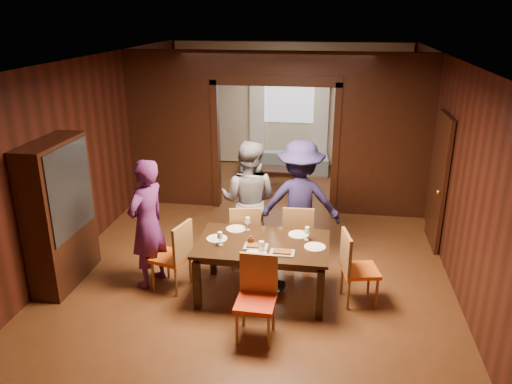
% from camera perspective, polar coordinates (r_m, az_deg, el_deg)
% --- Properties ---
extents(floor, '(9.00, 9.00, 0.00)m').
position_cam_1_polar(floor, '(8.07, 0.71, -6.05)').
color(floor, '#553018').
rests_on(floor, ground).
extents(ceiling, '(5.50, 9.00, 0.02)m').
position_cam_1_polar(ceiling, '(7.27, 0.82, 14.90)').
color(ceiling, silver).
rests_on(ceiling, room_walls).
extents(room_walls, '(5.52, 9.01, 2.90)m').
position_cam_1_polar(room_walls, '(9.34, 2.39, 7.41)').
color(room_walls, black).
rests_on(room_walls, floor).
extents(person_purple, '(0.62, 0.76, 1.78)m').
position_cam_1_polar(person_purple, '(6.79, -12.33, -3.59)').
color(person_purple, '#511E5A').
rests_on(person_purple, floor).
extents(person_grey, '(0.98, 0.81, 1.82)m').
position_cam_1_polar(person_grey, '(7.36, -0.84, -0.99)').
color(person_grey, slate).
rests_on(person_grey, floor).
extents(person_navy, '(1.24, 0.78, 1.84)m').
position_cam_1_polar(person_navy, '(7.30, 5.03, -1.15)').
color(person_navy, '#1F1B44').
rests_on(person_navy, floor).
extents(sofa, '(2.04, 0.94, 0.58)m').
position_cam_1_polar(sofa, '(11.55, 3.28, 3.66)').
color(sofa, '#849CAD').
rests_on(sofa, floor).
extents(serving_bowl, '(0.35, 0.35, 0.09)m').
position_cam_1_polar(serving_bowl, '(6.46, 2.03, -5.17)').
color(serving_bowl, black).
rests_on(serving_bowl, dining_table).
extents(dining_table, '(1.69, 1.05, 0.76)m').
position_cam_1_polar(dining_table, '(6.59, 0.76, -8.78)').
color(dining_table, black).
rests_on(dining_table, floor).
extents(coffee_table, '(0.80, 0.50, 0.40)m').
position_cam_1_polar(coffee_table, '(10.61, 2.58, 1.66)').
color(coffee_table, black).
rests_on(coffee_table, floor).
extents(chair_left, '(0.54, 0.54, 0.97)m').
position_cam_1_polar(chair_left, '(6.79, -9.71, -7.13)').
color(chair_left, '#C85212').
rests_on(chair_left, floor).
extents(chair_right, '(0.52, 0.52, 0.97)m').
position_cam_1_polar(chair_right, '(6.52, 11.84, -8.51)').
color(chair_right, orange).
rests_on(chair_right, floor).
extents(chair_far_l, '(0.52, 0.52, 0.97)m').
position_cam_1_polar(chair_far_l, '(7.29, -1.27, -4.84)').
color(chair_far_l, '#C76E12').
rests_on(chair_far_l, floor).
extents(chair_far_r, '(0.45, 0.45, 0.97)m').
position_cam_1_polar(chair_far_r, '(7.32, 4.84, -4.81)').
color(chair_far_r, orange).
rests_on(chair_far_r, floor).
extents(chair_near, '(0.45, 0.45, 0.97)m').
position_cam_1_polar(chair_near, '(5.75, -0.05, -12.28)').
color(chair_near, red).
rests_on(chair_near, floor).
extents(hutch, '(0.40, 1.20, 2.00)m').
position_cam_1_polar(hutch, '(7.16, -21.56, -2.34)').
color(hutch, black).
rests_on(hutch, floor).
extents(door_right, '(0.06, 0.90, 2.10)m').
position_cam_1_polar(door_right, '(8.25, 20.17, 1.14)').
color(door_right, black).
rests_on(door_right, floor).
extents(window_far, '(1.20, 0.03, 1.30)m').
position_cam_1_polar(window_far, '(11.80, 3.83, 11.04)').
color(window_far, silver).
rests_on(window_far, back_wall).
extents(curtain_left, '(0.35, 0.06, 2.40)m').
position_cam_1_polar(curtain_left, '(11.93, 0.13, 8.99)').
color(curtain_left, white).
rests_on(curtain_left, back_wall).
extents(curtain_right, '(0.35, 0.06, 2.40)m').
position_cam_1_polar(curtain_right, '(11.81, 7.43, 8.70)').
color(curtain_right, white).
rests_on(curtain_right, back_wall).
extents(plate_left, '(0.27, 0.27, 0.01)m').
position_cam_1_polar(plate_left, '(6.53, -4.49, -5.33)').
color(plate_left, silver).
rests_on(plate_left, dining_table).
extents(plate_far_l, '(0.27, 0.27, 0.01)m').
position_cam_1_polar(plate_far_l, '(6.79, -2.30, -4.22)').
color(plate_far_l, silver).
rests_on(plate_far_l, dining_table).
extents(plate_far_r, '(0.27, 0.27, 0.01)m').
position_cam_1_polar(plate_far_r, '(6.64, 4.89, -4.86)').
color(plate_far_r, white).
rests_on(plate_far_r, dining_table).
extents(plate_right, '(0.27, 0.27, 0.01)m').
position_cam_1_polar(plate_right, '(6.33, 6.75, -6.25)').
color(plate_right, white).
rests_on(plate_right, dining_table).
extents(plate_near, '(0.27, 0.27, 0.01)m').
position_cam_1_polar(plate_near, '(6.12, 0.00, -7.09)').
color(plate_near, silver).
rests_on(plate_near, dining_table).
extents(platter_a, '(0.30, 0.20, 0.04)m').
position_cam_1_polar(platter_a, '(6.29, -0.02, -6.18)').
color(platter_a, gray).
rests_on(platter_a, dining_table).
extents(platter_b, '(0.30, 0.20, 0.04)m').
position_cam_1_polar(platter_b, '(6.14, 3.01, -6.87)').
color(platter_b, gray).
rests_on(platter_b, dining_table).
extents(wineglass_left, '(0.08, 0.08, 0.18)m').
position_cam_1_polar(wineglass_left, '(6.33, -4.14, -5.33)').
color(wineglass_left, white).
rests_on(wineglass_left, dining_table).
extents(wineglass_far, '(0.08, 0.08, 0.18)m').
position_cam_1_polar(wineglass_far, '(6.74, -0.97, -3.63)').
color(wineglass_far, white).
rests_on(wineglass_far, dining_table).
extents(wineglass_right, '(0.08, 0.08, 0.18)m').
position_cam_1_polar(wineglass_right, '(6.48, 5.87, -4.74)').
color(wineglass_right, silver).
rests_on(wineglass_right, dining_table).
extents(tumbler, '(0.07, 0.07, 0.14)m').
position_cam_1_polar(tumbler, '(6.15, 0.63, -6.26)').
color(tumbler, silver).
rests_on(tumbler, dining_table).
extents(condiment_jar, '(0.08, 0.08, 0.11)m').
position_cam_1_polar(condiment_jar, '(6.35, -0.59, -5.53)').
color(condiment_jar, '#452210').
rests_on(condiment_jar, dining_table).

